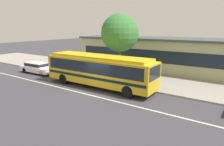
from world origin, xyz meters
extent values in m
plane|color=#3B3B41|center=(0.00, 0.00, 0.00)|extent=(120.00, 120.00, 0.00)
cube|color=gray|center=(0.00, 6.81, 0.06)|extent=(60.00, 8.00, 0.12)
cube|color=silver|center=(0.00, -0.80, 0.00)|extent=(56.00, 0.16, 0.01)
cube|color=gold|center=(-0.81, 1.46, 1.56)|extent=(10.86, 2.67, 2.27)
cube|color=gold|center=(-0.81, 1.46, 2.82)|extent=(9.99, 2.36, 0.24)
cube|color=#19232D|center=(-0.81, 1.46, 2.02)|extent=(10.21, 2.69, 1.00)
cube|color=black|center=(-0.81, 1.46, 1.15)|extent=(10.65, 2.70, 0.24)
cube|color=#19232D|center=(4.55, 1.54, 2.02)|extent=(0.15, 2.22, 1.09)
cylinder|color=black|center=(2.85, 2.63, 0.50)|extent=(1.00, 0.29, 1.00)
cylinder|color=black|center=(2.88, 0.39, 0.50)|extent=(1.00, 0.29, 1.00)
cylinder|color=black|center=(-4.29, 2.53, 0.50)|extent=(1.00, 0.29, 1.00)
cylinder|color=black|center=(-4.26, 0.29, 0.50)|extent=(1.00, 0.29, 1.00)
cube|color=white|center=(-10.25, 1.73, 0.52)|extent=(4.75, 1.93, 0.55)
cube|color=white|center=(-10.49, 1.72, 1.04)|extent=(2.68, 1.64, 0.50)
cube|color=#19232D|center=(-10.49, 1.72, 1.06)|extent=(2.73, 1.66, 0.32)
cylinder|color=black|center=(-8.74, 2.55, 0.32)|extent=(0.65, 0.25, 0.64)
cylinder|color=black|center=(-8.68, 1.02, 0.32)|extent=(0.65, 0.25, 0.64)
cylinder|color=black|center=(-11.83, 2.43, 0.32)|extent=(0.65, 0.25, 0.64)
cylinder|color=black|center=(-11.76, 0.90, 0.32)|extent=(0.65, 0.25, 0.64)
cylinder|color=#716256|center=(-4.36, 4.73, 0.58)|extent=(0.14, 0.14, 0.92)
cylinder|color=#716256|center=(-4.36, 4.89, 0.58)|extent=(0.14, 0.14, 0.92)
cylinder|color=#424B5D|center=(-4.36, 4.81, 1.33)|extent=(0.34, 0.34, 0.59)
sphere|color=tan|center=(-4.36, 4.81, 1.74)|extent=(0.22, 0.22, 0.22)
cylinder|color=#272B33|center=(2.25, 3.45, 0.54)|extent=(0.14, 0.14, 0.85)
cylinder|color=#272B33|center=(2.15, 3.58, 0.54)|extent=(0.14, 0.14, 0.85)
cylinder|color=#326FBC|center=(2.20, 3.51, 1.27)|extent=(0.48, 0.48, 0.62)
sphere|color=tan|center=(2.20, 3.51, 1.70)|extent=(0.23, 0.23, 0.23)
cylinder|color=slate|center=(-3.88, 4.97, 0.55)|extent=(0.14, 0.14, 0.87)
cylinder|color=slate|center=(-3.80, 4.83, 0.55)|extent=(0.14, 0.14, 0.87)
cylinder|color=#CE3F38|center=(-3.84, 4.90, 1.30)|extent=(0.47, 0.47, 0.63)
sphere|color=tan|center=(-3.84, 4.90, 1.72)|extent=(0.21, 0.21, 0.21)
cylinder|color=gray|center=(4.17, 3.16, 1.22)|extent=(0.08, 0.08, 2.20)
cube|color=yellow|center=(4.17, 3.16, 2.12)|extent=(0.15, 0.44, 0.56)
cylinder|color=brown|center=(-0.84, 5.02, 1.81)|extent=(0.31, 0.31, 3.37)
sphere|color=#377636|center=(-0.84, 5.02, 4.84)|extent=(3.86, 3.86, 3.86)
cube|color=tan|center=(0.89, 12.07, 1.94)|extent=(21.68, 6.15, 3.87)
cube|color=#19232D|center=(0.89, 8.98, 2.13)|extent=(19.95, 0.04, 1.39)
cube|color=#424D48|center=(0.89, 12.07, 3.99)|extent=(22.08, 6.55, 0.24)
camera|label=1|loc=(10.38, -12.65, 5.47)|focal=32.27mm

